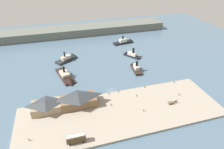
% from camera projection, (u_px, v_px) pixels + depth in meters
% --- Properties ---
extents(ground_plane, '(320.00, 320.00, 0.00)m').
position_uv_depth(ground_plane, '(111.00, 90.00, 123.56)').
color(ground_plane, slate).
extents(quay_promenade, '(110.00, 36.00, 1.20)m').
position_uv_depth(quay_promenade, '(122.00, 112.00, 105.24)').
color(quay_promenade, '#9E9384').
rests_on(quay_promenade, ground).
extents(seawall_edge, '(110.00, 0.80, 1.00)m').
position_uv_depth(seawall_edge, '(112.00, 93.00, 120.36)').
color(seawall_edge, gray).
rests_on(seawall_edge, ground).
extents(ferry_shed_west_terminal, '(15.73, 10.35, 6.78)m').
position_uv_depth(ferry_shed_west_terminal, '(46.00, 105.00, 103.88)').
color(ferry_shed_west_terminal, '#998466').
rests_on(ferry_shed_west_terminal, quay_promenade).
extents(ferry_shed_customs_shed, '(20.02, 10.37, 7.83)m').
position_uv_depth(ferry_shed_customs_shed, '(78.00, 99.00, 107.48)').
color(ferry_shed_customs_shed, brown).
rests_on(ferry_shed_customs_shed, quay_promenade).
extents(street_tram, '(8.62, 2.55, 4.29)m').
position_uv_depth(street_tram, '(76.00, 138.00, 86.25)').
color(street_tram, '#4C381E').
rests_on(street_tram, quay_promenade).
extents(horse_cart, '(5.77, 1.70, 1.87)m').
position_uv_depth(horse_cart, '(172.00, 102.00, 110.01)').
color(horse_cart, brown).
rests_on(horse_cart, quay_promenade).
extents(pedestrian_walking_east, '(0.43, 0.43, 1.73)m').
position_uv_depth(pedestrian_walking_east, '(179.00, 94.00, 116.72)').
color(pedestrian_walking_east, '#6B5B4C').
rests_on(pedestrian_walking_east, quay_promenade).
extents(pedestrian_near_west_shed, '(0.41, 0.41, 1.66)m').
position_uv_depth(pedestrian_near_west_shed, '(144.00, 110.00, 104.67)').
color(pedestrian_near_west_shed, '#3D4C42').
rests_on(pedestrian_near_west_shed, quay_promenade).
extents(pedestrian_near_east_shed, '(0.37, 0.37, 1.51)m').
position_uv_depth(pedestrian_near_east_shed, '(136.00, 95.00, 115.90)').
color(pedestrian_near_east_shed, '#3D4C42').
rests_on(pedestrian_near_east_shed, quay_promenade).
extents(pedestrian_at_waters_edge, '(0.37, 0.37, 1.51)m').
position_uv_depth(pedestrian_at_waters_edge, '(111.00, 105.00, 108.66)').
color(pedestrian_at_waters_edge, '#232328').
rests_on(pedestrian_at_waters_edge, quay_promenade).
extents(pedestrian_standing_center, '(0.39, 0.39, 1.59)m').
position_uv_depth(pedestrian_standing_center, '(29.00, 140.00, 87.85)').
color(pedestrian_standing_center, '#4C3D33').
rests_on(pedestrian_standing_center, quay_promenade).
extents(mooring_post_center_east, '(0.44, 0.44, 0.90)m').
position_uv_depth(mooring_post_center_east, '(109.00, 93.00, 117.76)').
color(mooring_post_center_east, black).
rests_on(mooring_post_center_east, quay_promenade).
extents(mooring_post_center_west, '(0.44, 0.44, 0.90)m').
position_uv_depth(mooring_post_center_west, '(118.00, 91.00, 119.57)').
color(mooring_post_center_west, black).
rests_on(mooring_post_center_west, quay_promenade).
extents(mooring_post_east, '(0.44, 0.44, 0.90)m').
position_uv_depth(mooring_post_east, '(174.00, 82.00, 128.31)').
color(mooring_post_east, black).
rests_on(mooring_post_east, quay_promenade).
extents(mooring_post_west, '(0.44, 0.44, 0.90)m').
position_uv_depth(mooring_post_west, '(145.00, 87.00, 123.71)').
color(mooring_post_west, black).
rests_on(mooring_post_west, quay_promenade).
extents(ferry_moored_east, '(21.57, 8.42, 9.46)m').
position_uv_depth(ferry_moored_east, '(125.00, 42.00, 189.88)').
color(ferry_moored_east, black).
rests_on(ferry_moored_east, ground).
extents(ferry_moored_west, '(12.67, 26.83, 10.35)m').
position_uv_depth(ferry_moored_west, '(67.00, 78.00, 133.76)').
color(ferry_moored_west, black).
rests_on(ferry_moored_west, ground).
extents(ferry_mid_harbor, '(12.75, 15.61, 9.37)m').
position_uv_depth(ferry_mid_harbor, '(131.00, 54.00, 164.73)').
color(ferry_mid_harbor, black).
rests_on(ferry_mid_harbor, ground).
extents(ferry_departing_north, '(19.55, 15.94, 10.25)m').
position_uv_depth(ferry_departing_north, '(69.00, 58.00, 159.22)').
color(ferry_departing_north, '#23282D').
rests_on(ferry_departing_north, ground).
extents(ferry_near_quay, '(6.51, 17.74, 9.20)m').
position_uv_depth(ferry_near_quay, '(136.00, 68.00, 145.52)').
color(ferry_near_quay, black).
rests_on(ferry_near_quay, ground).
extents(far_headland, '(180.00, 24.00, 8.00)m').
position_uv_depth(far_headland, '(83.00, 30.00, 211.55)').
color(far_headland, '#60665B').
rests_on(far_headland, ground).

